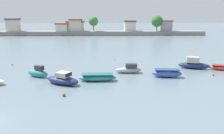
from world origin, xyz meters
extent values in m
ellipsoid|color=teal|center=(0.84, 14.50, 0.52)|extent=(3.74, 2.63, 1.05)
cube|color=#333338|center=(1.15, 14.34, 1.39)|extent=(1.45, 1.16, 0.68)
cube|color=black|center=(1.73, 14.04, 1.46)|extent=(0.33, 0.55, 0.48)
ellipsoid|color=navy|center=(5.09, 11.03, 0.52)|extent=(5.11, 3.80, 1.04)
cube|color=#BCB2A3|center=(5.27, 10.94, 1.34)|extent=(2.09, 2.04, 0.59)
cube|color=black|center=(5.98, 10.58, 1.40)|extent=(0.66, 1.22, 0.42)
ellipsoid|color=teal|center=(9.60, 12.41, 0.43)|extent=(5.21, 1.74, 0.86)
cube|color=#226367|center=(9.60, 12.41, 0.93)|extent=(4.17, 1.46, 0.14)
ellipsoid|color=#9E9EA3|center=(14.21, 16.49, 0.43)|extent=(4.11, 1.38, 0.86)
cube|color=#333338|center=(14.64, 16.50, 1.16)|extent=(1.69, 1.01, 0.59)
cube|color=black|center=(15.48, 16.51, 1.21)|extent=(0.09, 0.90, 0.41)
ellipsoid|color=#3856A8|center=(19.59, 14.01, 0.52)|extent=(4.43, 1.83, 1.04)
cube|color=navy|center=(19.59, 14.01, 1.11)|extent=(3.55, 1.52, 0.14)
ellipsoid|color=navy|center=(25.46, 18.97, 0.52)|extent=(5.28, 2.99, 1.05)
cube|color=#BCB2A3|center=(25.17, 19.05, 1.52)|extent=(2.18, 1.74, 0.93)
cube|color=black|center=(26.08, 18.79, 1.61)|extent=(0.39, 1.11, 0.65)
ellipsoid|color=#C63833|center=(29.62, 17.81, 0.36)|extent=(3.98, 2.35, 0.71)
cube|color=maroon|center=(29.62, 17.81, 0.78)|extent=(3.20, 1.92, 0.14)
sphere|color=red|center=(26.66, 14.49, 0.14)|extent=(0.27, 0.27, 0.27)
sphere|color=red|center=(6.08, 6.56, 0.18)|extent=(0.36, 0.36, 0.36)
sphere|color=orange|center=(-6.10, 22.27, 0.14)|extent=(0.28, 0.28, 0.28)
sphere|color=white|center=(12.37, 26.73, 0.12)|extent=(0.25, 0.25, 0.25)
cube|color=gray|center=(0.00, 78.09, 0.86)|extent=(103.41, 6.38, 1.71)
cube|color=beige|center=(-28.11, 78.29, 4.00)|extent=(4.39, 4.66, 4.59)
cube|color=#565156|center=(-28.11, 78.29, 6.65)|extent=(4.83, 5.12, 0.70)
cube|color=beige|center=(-7.71, 77.44, 3.10)|extent=(4.68, 4.33, 2.78)
cube|color=#995B42|center=(-7.71, 77.44, 4.84)|extent=(5.14, 4.76, 0.70)
cube|color=beige|center=(-2.33, 78.73, 3.44)|extent=(6.83, 3.67, 3.45)
cube|color=#995B42|center=(-2.33, 78.73, 5.51)|extent=(7.51, 4.04, 0.70)
cube|color=beige|center=(-2.14, 78.69, 3.90)|extent=(4.89, 4.78, 4.38)
cube|color=#995B42|center=(-2.14, 78.69, 6.44)|extent=(5.38, 5.25, 0.70)
cube|color=beige|center=(20.80, 78.96, 3.56)|extent=(4.50, 4.06, 3.69)
cube|color=#565156|center=(20.80, 78.96, 5.75)|extent=(4.95, 4.46, 0.70)
cube|color=#99939E|center=(36.21, 78.68, 3.61)|extent=(4.61, 3.14, 3.80)
cube|color=#995B42|center=(36.21, 78.68, 5.86)|extent=(5.07, 3.46, 0.70)
cylinder|color=brown|center=(5.36, 78.25, 2.98)|extent=(0.36, 0.36, 2.53)
sphere|color=#387A3D|center=(5.36, 78.25, 5.81)|extent=(3.93, 3.93, 3.93)
cylinder|color=brown|center=(31.98, 77.53, 2.79)|extent=(0.36, 0.36, 2.16)
sphere|color=#2D6B33|center=(31.98, 77.53, 5.78)|extent=(4.79, 4.79, 4.79)
camera|label=1|loc=(10.89, -16.94, 9.04)|focal=35.72mm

